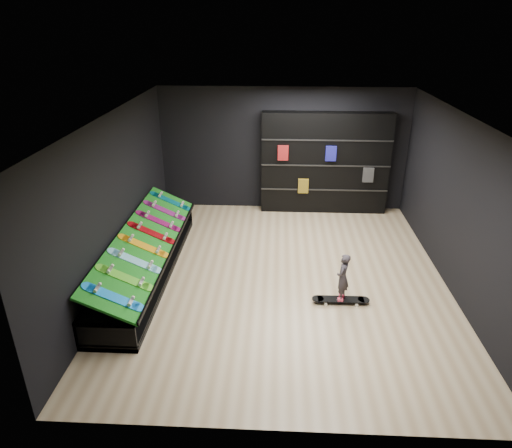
{
  "coord_description": "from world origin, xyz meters",
  "views": [
    {
      "loc": [
        -0.12,
        -7.4,
        4.48
      ],
      "look_at": [
        -0.5,
        0.2,
        1.0
      ],
      "focal_mm": 32.0,
      "sensor_mm": 36.0,
      "label": 1
    }
  ],
  "objects_px": {
    "floor_skateboard": "(341,301)",
    "child": "(342,286)",
    "display_rack": "(147,262)",
    "back_shelving": "(325,163)"
  },
  "relations": [
    {
      "from": "display_rack",
      "to": "child",
      "type": "xyz_separation_m",
      "value": [
        3.55,
        -0.8,
        0.1
      ]
    },
    {
      "from": "display_rack",
      "to": "child",
      "type": "distance_m",
      "value": 3.64
    },
    {
      "from": "back_shelving",
      "to": "floor_skateboard",
      "type": "height_order",
      "value": "back_shelving"
    },
    {
      "from": "back_shelving",
      "to": "display_rack",
      "type": "bearing_deg",
      "value": -137.05
    },
    {
      "from": "display_rack",
      "to": "child",
      "type": "height_order",
      "value": "child"
    },
    {
      "from": "display_rack",
      "to": "floor_skateboard",
      "type": "height_order",
      "value": "display_rack"
    },
    {
      "from": "floor_skateboard",
      "to": "back_shelving",
      "type": "bearing_deg",
      "value": 89.2
    },
    {
      "from": "back_shelving",
      "to": "child",
      "type": "xyz_separation_m",
      "value": [
        -0.02,
        -4.12,
        -0.88
      ]
    },
    {
      "from": "child",
      "to": "display_rack",
      "type": "bearing_deg",
      "value": -80.51
    },
    {
      "from": "floor_skateboard",
      "to": "child",
      "type": "xyz_separation_m",
      "value": [
        0.0,
        0.0,
        0.3
      ]
    }
  ]
}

